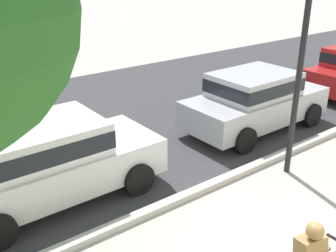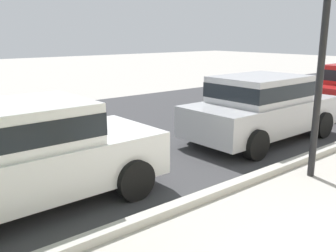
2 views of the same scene
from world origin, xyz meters
TOP-DOWN VIEW (x-y plane):
  - street_surface at (0.00, 7.50)m, footprint 60.00×9.00m
  - curb_stone at (0.00, 2.90)m, footprint 60.00×0.20m
  - parked_car_white at (-1.69, 4.45)m, footprint 4.11×1.95m
  - parked_car_silver at (3.94, 4.45)m, footprint 4.11×1.95m
  - lamp_post at (2.74, 2.40)m, footprint 0.32×0.32m

SIDE VIEW (x-z plane):
  - street_surface at x=0.00m, z-range 0.00..0.01m
  - curb_stone at x=0.00m, z-range 0.00..0.12m
  - parked_car_white at x=-1.69m, z-range 0.06..1.62m
  - parked_car_silver at x=3.94m, z-range 0.06..1.62m
  - lamp_post at x=2.74m, z-range 0.60..4.50m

